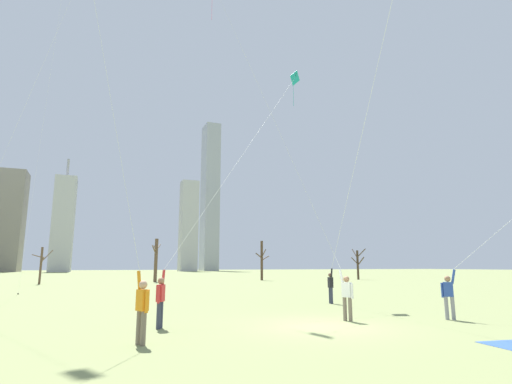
{
  "coord_description": "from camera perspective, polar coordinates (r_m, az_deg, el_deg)",
  "views": [
    {
      "loc": [
        -7.38,
        -12.35,
        2.0
      ],
      "look_at": [
        0.0,
        6.0,
        5.59
      ],
      "focal_mm": 28.56,
      "sensor_mm": 36.0,
      "label": 1
    }
  ],
  "objects": [
    {
      "name": "kite_flyer_midfield_right_pink",
      "position": [
        17.61,
        6.86,
        -0.72
      ],
      "size": [
        2.96,
        10.7,
        20.47
      ],
      "color": "#726656",
      "rests_on": "ground"
    },
    {
      "name": "ground_plane",
      "position": [
        14.52,
        9.33,
        -18.08
      ],
      "size": [
        400.0,
        400.0,
        0.0
      ],
      "primitive_type": "plane",
      "color": "#848E56"
    },
    {
      "name": "bare_tree_right_of_center",
      "position": [
        53.66,
        -13.84,
        -9.12
      ],
      "size": [
        1.55,
        3.12,
        5.42
      ],
      "color": "brown",
      "rests_on": "ground"
    },
    {
      "name": "skyline_slender_spire",
      "position": [
        174.94,
        -6.46,
        -0.57
      ],
      "size": [
        6.23,
        9.27,
        62.77
      ],
      "color": "#9EA3AD",
      "rests_on": "ground"
    },
    {
      "name": "kite_flyer_midfield_center_purple",
      "position": [
        21.03,
        11.73,
        -6.84
      ],
      "size": [
        4.36,
        14.36,
        17.77
      ],
      "color": "#33384C",
      "rests_on": "ground"
    },
    {
      "name": "bare_tree_center",
      "position": [
        63.34,
        14.09,
        -9.58
      ],
      "size": [
        2.0,
        3.4,
        4.57
      ],
      "color": "#423326",
      "rests_on": "ground"
    },
    {
      "name": "skyline_mid_tower_right",
      "position": [
        167.72,
        -31.77,
        -3.41
      ],
      "size": [
        11.96,
        11.7,
        35.33
      ],
      "color": "gray",
      "rests_on": "ground"
    },
    {
      "name": "bare_tree_far_right_edge",
      "position": [
        51.64,
        -27.86,
        -8.9
      ],
      "size": [
        2.01,
        2.16,
        4.07
      ],
      "color": "brown",
      "rests_on": "ground"
    },
    {
      "name": "skyline_short_annex",
      "position": [
        154.28,
        -25.4,
        -4.03
      ],
      "size": [
        6.84,
        9.3,
        39.03
      ],
      "color": "#B2B2B7",
      "rests_on": "ground"
    },
    {
      "name": "kite_flyer_foreground_left_teal",
      "position": [
        15.82,
        -8.05,
        -6.16
      ],
      "size": [
        10.48,
        9.46,
        15.05
      ],
      "color": "#33384C",
      "rests_on": "ground"
    },
    {
      "name": "bare_tree_left_of_center",
      "position": [
        58.26,
        0.82,
        -9.49
      ],
      "size": [
        2.46,
        1.97,
        5.5
      ],
      "color": "#4C3828",
      "rests_on": "ground"
    },
    {
      "name": "kite_flyer_foreground_right_blue",
      "position": [
        11.81,
        -17.07,
        -6.37
      ],
      "size": [
        2.58,
        4.26,
        14.05
      ],
      "color": "#726656",
      "rests_on": "ground"
    },
    {
      "name": "skyline_squat_block",
      "position": [
        157.78,
        -9.43,
        -4.65
      ],
      "size": [
        6.38,
        6.0,
        34.32
      ],
      "color": "#B2B2B7",
      "rests_on": "ground"
    }
  ]
}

